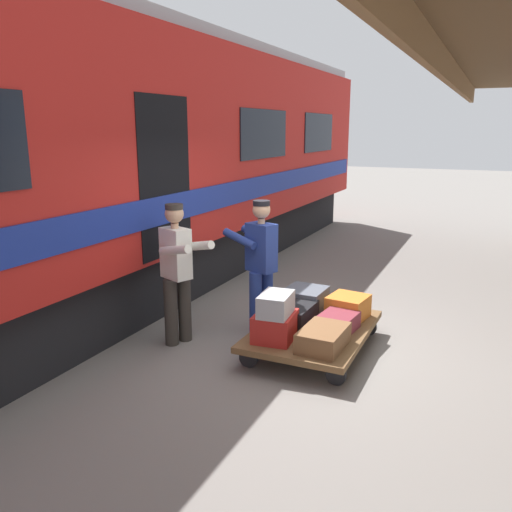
% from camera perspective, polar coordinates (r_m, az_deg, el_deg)
% --- Properties ---
extents(ground_plane, '(60.00, 60.00, 0.00)m').
position_cam_1_polar(ground_plane, '(6.35, 6.79, -10.07)').
color(ground_plane, slate).
extents(train_car, '(3.02, 17.66, 4.00)m').
position_cam_1_polar(train_car, '(7.68, -19.26, 9.32)').
color(train_car, '#B21E19').
rests_on(train_car, ground_plane).
extents(luggage_cart, '(1.23, 1.82, 0.28)m').
position_cam_1_polar(luggage_cart, '(6.25, 6.22, -8.10)').
color(luggage_cart, brown).
rests_on(luggage_cart, ground_plane).
extents(suitcase_brown_leather, '(0.45, 0.64, 0.22)m').
position_cam_1_polar(suitcase_brown_leather, '(5.67, 7.33, -8.83)').
color(suitcase_brown_leather, brown).
rests_on(suitcase_brown_leather, luggage_cart).
extents(suitcase_slate_roller, '(0.50, 0.53, 0.30)m').
position_cam_1_polar(suitcase_slate_roller, '(6.71, 5.37, -4.77)').
color(suitcase_slate_roller, '#4C515B').
rests_on(suitcase_slate_roller, luggage_cart).
extents(suitcase_black_hardshell, '(0.51, 0.61, 0.25)m').
position_cam_1_polar(suitcase_black_hardshell, '(6.27, 3.84, -6.34)').
color(suitcase_black_hardshell, black).
rests_on(suitcase_black_hardshell, luggage_cart).
extents(suitcase_burgundy_valise, '(0.44, 0.60, 0.19)m').
position_cam_1_polar(suitcase_burgundy_valise, '(6.12, 8.74, -7.26)').
color(suitcase_burgundy_valise, maroon).
rests_on(suitcase_burgundy_valise, luggage_cart).
extents(suitcase_red_plastic, '(0.46, 0.54, 0.30)m').
position_cam_1_polar(suitcase_red_plastic, '(5.83, 2.08, -7.64)').
color(suitcase_red_plastic, '#AD231E').
rests_on(suitcase_red_plastic, luggage_cart).
extents(suitcase_orange_carryall, '(0.50, 0.51, 0.28)m').
position_cam_1_polar(suitcase_orange_carryall, '(6.56, 9.97, -5.46)').
color(suitcase_orange_carryall, '#CC6B23').
rests_on(suitcase_orange_carryall, luggage_cart).
extents(suitcase_gray_aluminum, '(0.36, 0.48, 0.24)m').
position_cam_1_polar(suitcase_gray_aluminum, '(5.70, 2.17, -5.27)').
color(suitcase_gray_aluminum, '#9EA0A5').
rests_on(suitcase_gray_aluminum, suitcase_red_plastic).
extents(porter_in_overalls, '(0.73, 0.58, 1.70)m').
position_cam_1_polar(porter_in_overalls, '(6.53, 0.45, -0.70)').
color(porter_in_overalls, navy).
rests_on(porter_in_overalls, ground_plane).
extents(porter_by_door, '(0.74, 0.59, 1.70)m').
position_cam_1_polar(porter_by_door, '(6.27, -8.55, -1.47)').
color(porter_by_door, '#332D28').
rests_on(porter_by_door, ground_plane).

